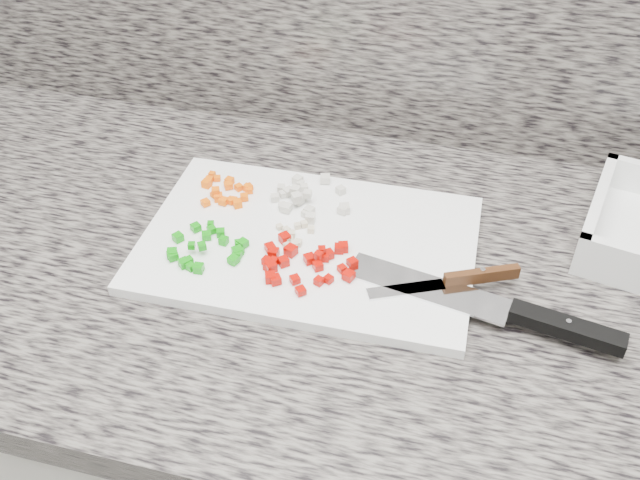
{
  "coord_description": "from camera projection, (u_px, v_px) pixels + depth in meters",
  "views": [
    {
      "loc": [
        0.08,
        0.81,
        1.49
      ],
      "look_at": [
        -0.08,
        1.44,
        0.93
      ],
      "focal_mm": 40.0,
      "sensor_mm": 36.0,
      "label": 1
    }
  ],
  "objects": [
    {
      "name": "cabinet",
      "position": [
        366.0,
        478.0,
        1.17
      ],
      "size": [
        3.92,
        0.62,
        0.86
      ],
      "primitive_type": "cube",
      "color": "silver",
      "rests_on": "ground"
    },
    {
      "name": "garlic_pile",
      "position": [
        293.0,
        236.0,
        0.88
      ],
      "size": [
        0.05,
        0.05,
        0.01
      ],
      "color": "beige",
      "rests_on": "cutting_board"
    },
    {
      "name": "green_pepper_pile",
      "position": [
        207.0,
        248.0,
        0.86
      ],
      "size": [
        0.1,
        0.09,
        0.02
      ],
      "color": "#0E900D",
      "rests_on": "cutting_board"
    },
    {
      "name": "onion_pile",
      "position": [
        306.0,
        198.0,
        0.94
      ],
      "size": [
        0.11,
        0.1,
        0.02
      ],
      "color": "beige",
      "rests_on": "cutting_board"
    },
    {
      "name": "countertop",
      "position": [
        382.0,
        281.0,
        0.88
      ],
      "size": [
        3.96,
        0.64,
        0.04
      ],
      "primitive_type": "cube",
      "color": "slate",
      "rests_on": "cabinet"
    },
    {
      "name": "red_pepper_pile",
      "position": [
        302.0,
        261.0,
        0.84
      ],
      "size": [
        0.12,
        0.1,
        0.02
      ],
      "color": "#AF0902",
      "rests_on": "cutting_board"
    },
    {
      "name": "cutting_board",
      "position": [
        309.0,
        244.0,
        0.89
      ],
      "size": [
        0.41,
        0.28,
        0.01
      ],
      "primitive_type": "cube",
      "rotation": [
        0.0,
        0.0,
        0.02
      ],
      "color": "white",
      "rests_on": "countertop"
    },
    {
      "name": "chef_knife",
      "position": [
        517.0,
        313.0,
        0.78
      ],
      "size": [
        0.31,
        0.09,
        0.02
      ],
      "rotation": [
        0.0,
        0.0,
        -0.19
      ],
      "color": "silver",
      "rests_on": "cutting_board"
    },
    {
      "name": "paring_knife",
      "position": [
        463.0,
        279.0,
        0.82
      ],
      "size": [
        0.17,
        0.09,
        0.02
      ],
      "rotation": [
        0.0,
        0.0,
        0.44
      ],
      "color": "silver",
      "rests_on": "cutting_board"
    },
    {
      "name": "carrot_pile",
      "position": [
        226.0,
        191.0,
        0.95
      ],
      "size": [
        0.07,
        0.07,
        0.02
      ],
      "color": "#FE6105",
      "rests_on": "cutting_board"
    }
  ]
}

